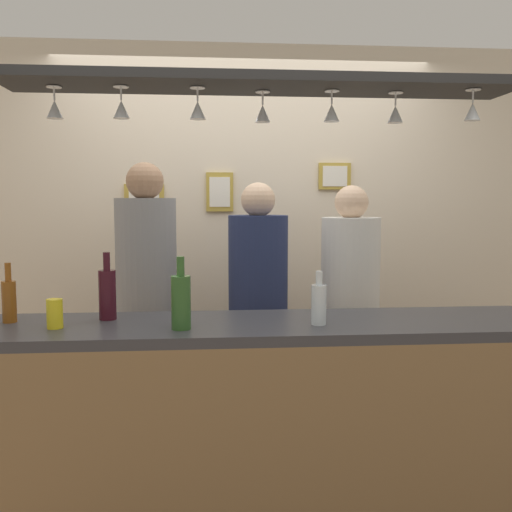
% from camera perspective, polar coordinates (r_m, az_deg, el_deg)
% --- Properties ---
extents(ground_plane, '(8.00, 8.00, 0.00)m').
position_cam_1_polar(ground_plane, '(3.19, 0.17, -23.76)').
color(ground_plane, brown).
extents(back_wall, '(4.40, 0.06, 2.60)m').
position_cam_1_polar(back_wall, '(3.89, -1.26, 1.68)').
color(back_wall, beige).
rests_on(back_wall, ground_plane).
extents(bar_counter, '(2.70, 0.55, 1.04)m').
position_cam_1_polar(bar_counter, '(2.44, 1.26, -15.21)').
color(bar_counter, '#38383D').
rests_on(bar_counter, ground_plane).
extents(overhead_glass_rack, '(2.20, 0.36, 0.04)m').
position_cam_1_polar(overhead_glass_rack, '(2.53, 0.81, 16.91)').
color(overhead_glass_rack, black).
extents(hanging_wineglass_far_left, '(0.07, 0.07, 0.13)m').
position_cam_1_polar(hanging_wineglass_far_left, '(2.60, -19.56, 13.79)').
color(hanging_wineglass_far_left, silver).
rests_on(hanging_wineglass_far_left, overhead_glass_rack).
extents(hanging_wineglass_left, '(0.07, 0.07, 0.13)m').
position_cam_1_polar(hanging_wineglass_left, '(2.52, -13.37, 14.23)').
color(hanging_wineglass_left, silver).
rests_on(hanging_wineglass_left, overhead_glass_rack).
extents(hanging_wineglass_center_left, '(0.07, 0.07, 0.13)m').
position_cam_1_polar(hanging_wineglass_center_left, '(2.49, -5.88, 14.46)').
color(hanging_wineglass_center_left, silver).
rests_on(hanging_wineglass_center_left, overhead_glass_rack).
extents(hanging_wineglass_center, '(0.07, 0.07, 0.13)m').
position_cam_1_polar(hanging_wineglass_center, '(2.57, 0.64, 14.21)').
color(hanging_wineglass_center, silver).
rests_on(hanging_wineglass_center, overhead_glass_rack).
extents(hanging_wineglass_center_right, '(0.07, 0.07, 0.13)m').
position_cam_1_polar(hanging_wineglass_center_right, '(2.57, 7.60, 14.16)').
color(hanging_wineglass_center_right, silver).
rests_on(hanging_wineglass_center_right, overhead_glass_rack).
extents(hanging_wineglass_right, '(0.07, 0.07, 0.13)m').
position_cam_1_polar(hanging_wineglass_right, '(2.66, 13.81, 13.75)').
color(hanging_wineglass_right, silver).
rests_on(hanging_wineglass_right, overhead_glass_rack).
extents(hanging_wineglass_far_right, '(0.07, 0.07, 0.13)m').
position_cam_1_polar(hanging_wineglass_far_right, '(2.69, 20.91, 13.47)').
color(hanging_wineglass_far_right, silver).
rests_on(hanging_wineglass_far_right, overhead_glass_rack).
extents(person_left_grey_shirt, '(0.34, 0.34, 1.78)m').
position_cam_1_polar(person_left_grey_shirt, '(3.27, -10.91, -3.11)').
color(person_left_grey_shirt, '#2D334C').
rests_on(person_left_grey_shirt, ground_plane).
extents(person_middle_navy_shirt, '(0.34, 0.34, 1.67)m').
position_cam_1_polar(person_middle_navy_shirt, '(3.27, 0.21, -4.26)').
color(person_middle_navy_shirt, '#2D334C').
rests_on(person_middle_navy_shirt, ground_plane).
extents(person_right_white_patterned_shirt, '(0.34, 0.34, 1.65)m').
position_cam_1_polar(person_right_white_patterned_shirt, '(3.36, 9.42, -4.23)').
color(person_right_white_patterned_shirt, '#2D334C').
rests_on(person_right_white_patterned_shirt, ground_plane).
extents(bottle_soda_clear, '(0.06, 0.06, 0.23)m').
position_cam_1_polar(bottle_soda_clear, '(2.43, 6.33, -4.73)').
color(bottle_soda_clear, silver).
rests_on(bottle_soda_clear, bar_counter).
extents(bottle_beer_amber_tall, '(0.06, 0.06, 0.26)m').
position_cam_1_polar(bottle_beer_amber_tall, '(2.68, -23.55, -4.03)').
color(bottle_beer_amber_tall, brown).
rests_on(bottle_beer_amber_tall, bar_counter).
extents(bottle_wine_dark_red, '(0.08, 0.08, 0.30)m').
position_cam_1_polar(bottle_wine_dark_red, '(2.60, -14.70, -3.62)').
color(bottle_wine_dark_red, '#380F19').
rests_on(bottle_wine_dark_red, bar_counter).
extents(bottle_champagne_green, '(0.08, 0.08, 0.30)m').
position_cam_1_polar(bottle_champagne_green, '(2.34, -7.54, -4.47)').
color(bottle_champagne_green, '#2D5623').
rests_on(bottle_champagne_green, bar_counter).
extents(drink_can, '(0.07, 0.07, 0.12)m').
position_cam_1_polar(drink_can, '(2.49, -19.56, -5.48)').
color(drink_can, yellow).
rests_on(drink_can, bar_counter).
extents(picture_frame_upper_small, '(0.22, 0.02, 0.18)m').
position_cam_1_polar(picture_frame_upper_small, '(3.93, 7.90, 7.94)').
color(picture_frame_upper_small, '#B29338').
rests_on(picture_frame_upper_small, back_wall).
extents(picture_frame_caricature, '(0.26, 0.02, 0.34)m').
position_cam_1_polar(picture_frame_caricature, '(3.85, -11.14, 4.57)').
color(picture_frame_caricature, '#B29338').
rests_on(picture_frame_caricature, back_wall).
extents(picture_frame_crest, '(0.18, 0.02, 0.26)m').
position_cam_1_polar(picture_frame_crest, '(3.83, -3.67, 6.43)').
color(picture_frame_crest, '#B29338').
rests_on(picture_frame_crest, back_wall).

